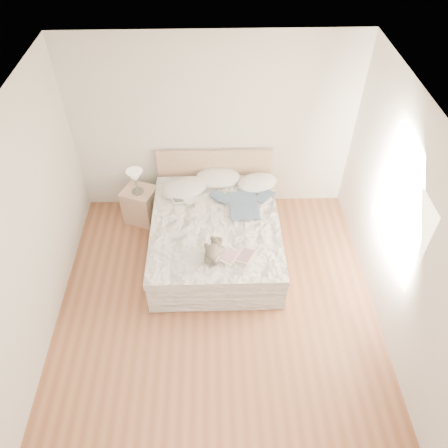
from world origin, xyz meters
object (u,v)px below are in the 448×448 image
(nightstand, at_px, (141,205))
(table_lamp, at_px, (135,177))
(bed, at_px, (216,233))
(teddy_bear, at_px, (212,255))
(photo_book, at_px, (184,199))
(childrens_book, at_px, (237,256))

(nightstand, distance_m, table_lamp, 0.55)
(bed, distance_m, nightstand, 1.30)
(table_lamp, height_order, teddy_bear, table_lamp)
(nightstand, relative_size, teddy_bear, 1.70)
(table_lamp, bearing_deg, nightstand, 84.84)
(nightstand, xyz_separation_m, photo_book, (0.68, -0.28, 0.35))
(photo_book, xyz_separation_m, childrens_book, (0.70, -1.10, 0.00))
(childrens_book, relative_size, teddy_bear, 1.22)
(photo_book, distance_m, childrens_book, 1.30)
(photo_book, bearing_deg, teddy_bear, -91.92)
(photo_book, height_order, childrens_book, same)
(bed, distance_m, teddy_bear, 0.80)
(bed, height_order, table_lamp, bed)
(table_lamp, bearing_deg, bed, -29.24)
(nightstand, distance_m, photo_book, 0.81)
(photo_book, xyz_separation_m, teddy_bear, (0.40, -1.10, 0.02))
(bed, relative_size, teddy_bear, 6.52)
(bed, bearing_deg, teddy_bear, -93.56)
(bed, relative_size, childrens_book, 5.35)
(bed, xyz_separation_m, nightstand, (-1.12, 0.66, -0.03))
(teddy_bear, bearing_deg, childrens_book, 12.65)
(nightstand, bearing_deg, teddy_bear, -52.13)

